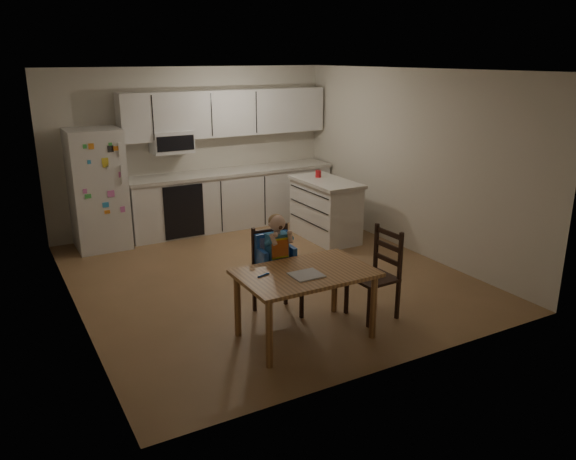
# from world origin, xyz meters

# --- Properties ---
(room) EXTENTS (4.52, 5.01, 2.51)m
(room) POSITION_xyz_m (0.00, 0.48, 1.25)
(room) COLOR olive
(room) RESTS_ON ground
(refrigerator) EXTENTS (0.72, 0.70, 1.70)m
(refrigerator) POSITION_xyz_m (-1.55, 2.15, 0.85)
(refrigerator) COLOR silver
(refrigerator) RESTS_ON ground
(kitchen_run) EXTENTS (3.37, 0.62, 2.15)m
(kitchen_run) POSITION_xyz_m (0.50, 2.24, 0.88)
(kitchen_run) COLOR silver
(kitchen_run) RESTS_ON ground
(kitchen_island) EXTENTS (0.63, 1.21, 0.89)m
(kitchen_island) POSITION_xyz_m (1.49, 0.93, 0.45)
(kitchen_island) COLOR silver
(kitchen_island) RESTS_ON ground
(red_cup) EXTENTS (0.09, 0.09, 0.11)m
(red_cup) POSITION_xyz_m (1.50, 1.16, 0.95)
(red_cup) COLOR red
(red_cup) RESTS_ON kitchen_island
(dining_table) EXTENTS (1.28, 0.82, 0.69)m
(dining_table) POSITION_xyz_m (-0.38, -1.63, 0.59)
(dining_table) COLOR brown
(dining_table) RESTS_ON ground
(napkin) EXTENTS (0.29, 0.25, 0.01)m
(napkin) POSITION_xyz_m (-0.43, -1.72, 0.69)
(napkin) COLOR #B9BABF
(napkin) RESTS_ON dining_table
(toddler_spoon) EXTENTS (0.12, 0.06, 0.02)m
(toddler_spoon) POSITION_xyz_m (-0.80, -1.54, 0.69)
(toddler_spoon) COLOR blue
(toddler_spoon) RESTS_ON dining_table
(chair_booster) EXTENTS (0.43, 0.43, 1.11)m
(chair_booster) POSITION_xyz_m (-0.38, -1.01, 0.67)
(chair_booster) COLOR black
(chair_booster) RESTS_ON ground
(chair_side) EXTENTS (0.44, 0.44, 0.95)m
(chair_side) POSITION_xyz_m (0.56, -1.57, 0.54)
(chair_side) COLOR black
(chair_side) RESTS_ON ground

